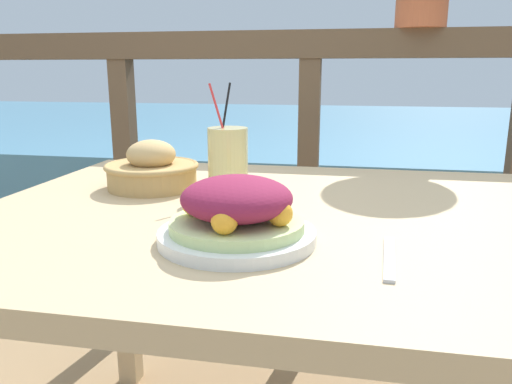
% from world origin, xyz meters
% --- Properties ---
extents(patio_table, '(1.20, 0.96, 0.73)m').
position_xyz_m(patio_table, '(0.00, 0.00, 0.65)').
color(patio_table, tan).
rests_on(patio_table, ground_plane).
extents(railing_fence, '(2.80, 0.08, 1.13)m').
position_xyz_m(railing_fence, '(0.00, 0.77, 0.77)').
color(railing_fence, brown).
rests_on(railing_fence, ground_plane).
extents(sea_backdrop, '(12.00, 4.00, 0.59)m').
position_xyz_m(sea_backdrop, '(0.00, 3.27, 0.29)').
color(sea_backdrop, teal).
rests_on(sea_backdrop, ground_plane).
extents(salad_plate, '(0.26, 0.26, 0.11)m').
position_xyz_m(salad_plate, '(-0.03, -0.20, 0.78)').
color(salad_plate, silver).
rests_on(salad_plate, patio_table).
extents(drink_glass, '(0.09, 0.09, 0.25)m').
position_xyz_m(drink_glass, '(-0.12, 0.11, 0.81)').
color(drink_glass, '#DBCC7F').
rests_on(drink_glass, patio_table).
extents(bread_basket, '(0.22, 0.22, 0.11)m').
position_xyz_m(bread_basket, '(-0.31, 0.14, 0.78)').
color(bread_basket, tan).
rests_on(bread_basket, patio_table).
extents(knife, '(0.03, 0.18, 0.00)m').
position_xyz_m(knife, '(0.21, -0.23, 0.73)').
color(knife, silver).
rests_on(knife, patio_table).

